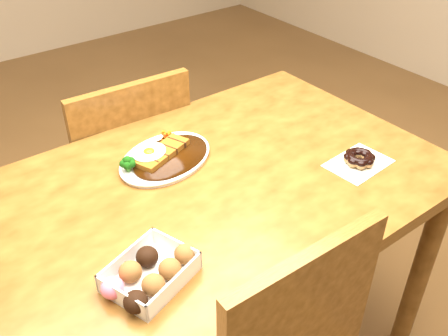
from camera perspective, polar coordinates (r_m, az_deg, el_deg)
table at (r=1.35m, az=-0.81°, el=-4.83°), size 1.20×0.80×0.75m
chair_far at (r=1.82m, az=-11.23°, el=-0.43°), size 0.44×0.44×0.87m
katsu_curry_plate at (r=1.36m, az=-6.95°, el=1.32°), size 0.33×0.27×0.06m
donut_box at (r=1.03m, az=-8.51°, el=-11.77°), size 0.21×0.18×0.05m
pon_de_ring at (r=1.39m, az=15.20°, el=1.06°), size 0.18×0.13×0.03m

